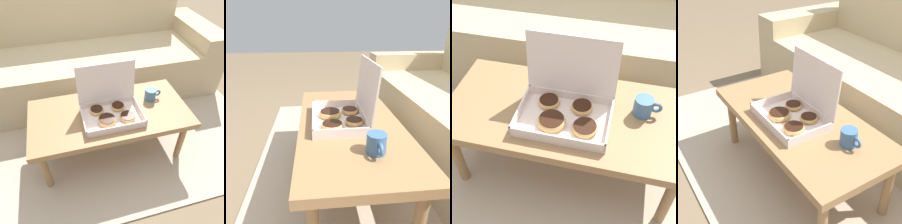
# 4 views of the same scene
# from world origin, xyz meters

# --- Properties ---
(ground_plane) EXTENTS (12.00, 12.00, 0.00)m
(ground_plane) POSITION_xyz_m (0.00, 0.00, 0.00)
(ground_plane) COLOR #756047
(area_rug) EXTENTS (2.47, 1.76, 0.01)m
(area_rug) POSITION_xyz_m (0.00, 0.30, 0.01)
(area_rug) COLOR tan
(area_rug) RESTS_ON ground_plane
(coffee_table) EXTENTS (1.03, 0.50, 0.38)m
(coffee_table) POSITION_xyz_m (0.00, -0.03, 0.34)
(coffee_table) COLOR #997047
(coffee_table) RESTS_ON ground_plane
(pastry_box) EXTENTS (0.37, 0.28, 0.30)m
(pastry_box) POSITION_xyz_m (0.00, -0.06, 0.44)
(pastry_box) COLOR silver
(pastry_box) RESTS_ON coffee_table
(coffee_mug) EXTENTS (0.11, 0.08, 0.08)m
(coffee_mug) POSITION_xyz_m (0.30, 0.03, 0.42)
(coffee_mug) COLOR #3D6693
(coffee_mug) RESTS_ON coffee_table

